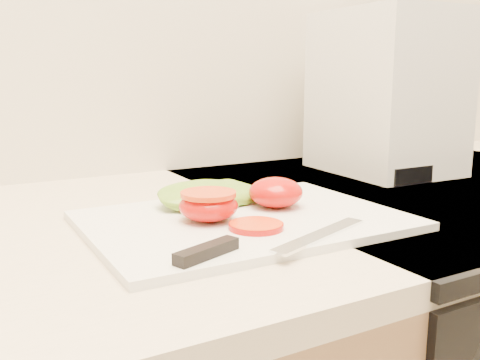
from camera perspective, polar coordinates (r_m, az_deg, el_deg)
cutting_board at (r=0.67m, az=0.42°, el=-4.33°), size 0.39×0.28×0.01m
tomato_half_dome at (r=0.72m, az=3.83°, el=-1.32°), size 0.07×0.07×0.04m
tomato_half_cut at (r=0.65m, az=-3.38°, el=-2.64°), size 0.07×0.07×0.04m
tomato_slice_0 at (r=0.62m, az=1.73°, el=-4.90°), size 0.06×0.06×0.01m
lettuce_leaf_0 at (r=0.73m, az=-3.77°, el=-1.65°), size 0.15×0.11×0.03m
lettuce_leaf_1 at (r=0.75m, az=-0.65°, el=-1.27°), size 0.13×0.13×0.02m
knife at (r=0.55m, az=1.58°, el=-6.87°), size 0.26×0.08×0.01m
appliance at (r=1.06m, az=15.28°, el=8.98°), size 0.21×0.26×0.30m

